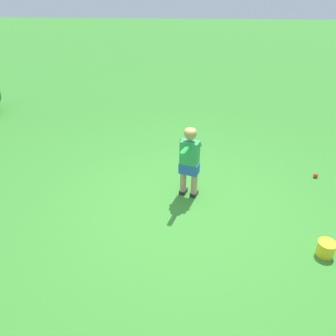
{
  "coord_description": "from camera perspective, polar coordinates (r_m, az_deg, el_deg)",
  "views": [
    {
      "loc": [
        -3.8,
        0.01,
        2.91
      ],
      "look_at": [
        0.28,
        0.23,
        0.45
      ],
      "focal_mm": 35.94,
      "sensor_mm": 36.0,
      "label": 1
    }
  ],
  "objects": [
    {
      "name": "ground_plane",
      "position": [
        4.79,
        2.57,
        -6.45
      ],
      "size": [
        40.0,
        40.0,
        0.0
      ],
      "primitive_type": "plane",
      "color": "#38842D"
    },
    {
      "name": "child_batter",
      "position": [
        4.66,
        3.67,
        1.99
      ],
      "size": [
        0.61,
        0.31,
        1.08
      ],
      "color": "#232328",
      "rests_on": "ground"
    },
    {
      "name": "toy_bucket",
      "position": [
        4.41,
        25.21,
        -12.21
      ],
      "size": [
        0.22,
        0.22,
        0.19
      ],
      "color": "yellow",
      "rests_on": "ground"
    },
    {
      "name": "play_ball_far_right",
      "position": [
        5.88,
        23.76,
        -1.16
      ],
      "size": [
        0.07,
        0.07,
        0.07
      ],
      "primitive_type": "sphere",
      "color": "red",
      "rests_on": "ground"
    }
  ]
}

